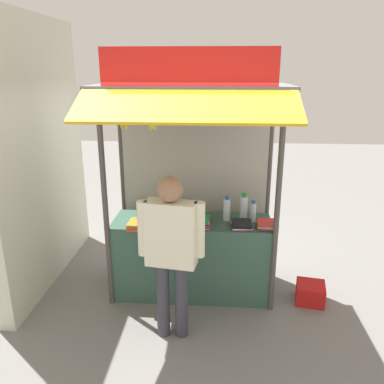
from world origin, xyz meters
TOP-DOWN VIEW (x-y plane):
  - ground_plane at (0.00, 0.00)m, footprint 20.00×20.00m
  - stall_counter at (0.00, 0.00)m, footprint 1.84×0.62m
  - stall_structure at (0.00, 0.16)m, footprint 2.04×1.55m
  - water_bottle_far_left at (-0.27, 0.09)m, footprint 0.07×0.07m
  - water_bottle_center at (0.70, 0.03)m, footprint 0.07×0.07m
  - water_bottle_mid_left at (-0.04, 0.03)m, footprint 0.07×0.07m
  - water_bottle_right at (0.60, 0.08)m, footprint 0.09×0.09m
  - water_bottle_front_left at (0.40, 0.05)m, footprint 0.08×0.08m
  - magazine_stack_rear_center at (-0.60, -0.23)m, footprint 0.22×0.27m
  - magazine_stack_back_right at (0.56, -0.16)m, footprint 0.23×0.25m
  - magazine_stack_mid_right at (0.85, -0.14)m, footprint 0.23×0.26m
  - magazine_stack_left at (0.11, -0.12)m, footprint 0.21×0.30m
  - banana_bunch_leftmost at (-0.35, -0.41)m, footprint 0.11×0.11m
  - banana_bunch_inner_left at (-0.64, -0.41)m, footprint 0.10×0.10m
  - vendor_person at (-0.14, -0.83)m, footprint 0.64×0.28m
  - plastic_crate at (1.40, -0.13)m, footprint 0.37×0.37m
  - neighbour_wall at (-1.88, 0.30)m, footprint 0.20×2.40m

SIDE VIEW (x-z plane):
  - ground_plane at x=0.00m, z-range 0.00..0.00m
  - plastic_crate at x=1.40m, z-range 0.00..0.23m
  - stall_counter at x=0.00m, z-range 0.00..0.93m
  - magazine_stack_rear_center at x=-0.60m, z-range 0.93..1.00m
  - magazine_stack_back_right at x=0.56m, z-range 0.93..1.00m
  - magazine_stack_mid_right at x=0.85m, z-range 0.93..1.00m
  - magazine_stack_left at x=0.11m, z-range 0.93..1.01m
  - vendor_person at x=-0.14m, z-range 0.17..1.87m
  - water_bottle_center at x=0.70m, z-range 0.92..1.17m
  - water_bottle_mid_left at x=-0.04m, z-range 0.92..1.18m
  - water_bottle_far_left at x=-0.27m, z-range 0.92..1.18m
  - water_bottle_front_left at x=0.40m, z-range 0.92..1.22m
  - water_bottle_right at x=0.60m, z-range 0.92..1.24m
  - neighbour_wall at x=-1.88m, z-range 0.00..3.22m
  - stall_structure at x=0.00m, z-range 0.29..3.10m
  - banana_bunch_leftmost at x=-0.35m, z-range 1.99..2.27m
  - banana_bunch_inner_left at x=-0.64m, z-range 1.99..2.28m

